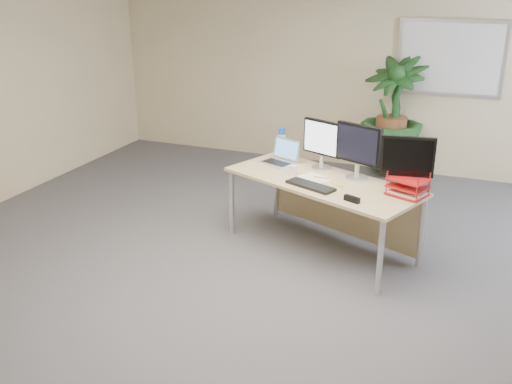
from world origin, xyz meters
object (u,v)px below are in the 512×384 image
at_px(monitor_left, 322,142).
at_px(laptop, 281,157).
at_px(floor_plant, 392,121).
at_px(monitor_right, 358,148).
at_px(desk, 328,192).

xyz_separation_m(monitor_left, laptop, (-0.44, 0.04, -0.22)).
distance_m(floor_plant, laptop, 2.23).
bearing_deg(floor_plant, monitor_left, -99.21).
xyz_separation_m(monitor_left, monitor_right, (0.39, -0.17, 0.02)).
bearing_deg(laptop, desk, -24.09).
bearing_deg(laptop, floor_plant, 69.49).
bearing_deg(monitor_right, laptop, 165.99).
xyz_separation_m(monitor_right, laptop, (-0.83, 0.21, -0.24)).
distance_m(monitor_right, laptop, 0.89).
height_order(desk, monitor_left, monitor_left).
relative_size(desk, monitor_left, 4.13).
xyz_separation_m(floor_plant, laptop, (-0.78, -2.09, 0.03)).
distance_m(desk, floor_plant, 2.36).
bearing_deg(monitor_right, monitor_left, 156.49).
height_order(desk, floor_plant, floor_plant).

